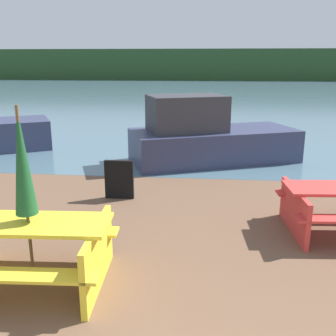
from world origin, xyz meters
TOP-DOWN VIEW (x-y plane):
  - water at (0.00, 32.40)m, footprint 60.00×50.00m
  - far_treeline at (0.00, 52.40)m, footprint 80.00×1.60m
  - picnic_table_yellow at (-1.99, 2.91)m, footprint 1.91×1.47m
  - umbrella_darkgreen at (-1.99, 2.91)m, footprint 0.25×0.25m
  - boat at (0.06, 9.01)m, footprint 4.59×3.18m
  - signboard at (-1.61, 5.96)m, footprint 0.55×0.08m

SIDE VIEW (x-z plane):
  - water at x=0.00m, z-range 0.00..0.00m
  - signboard at x=-1.61m, z-range 0.00..0.75m
  - picnic_table_yellow at x=-1.99m, z-range 0.08..0.87m
  - boat at x=0.06m, z-range -0.23..1.50m
  - umbrella_darkgreen at x=-1.99m, z-range 0.43..2.55m
  - far_treeline at x=0.00m, z-range 0.00..4.00m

